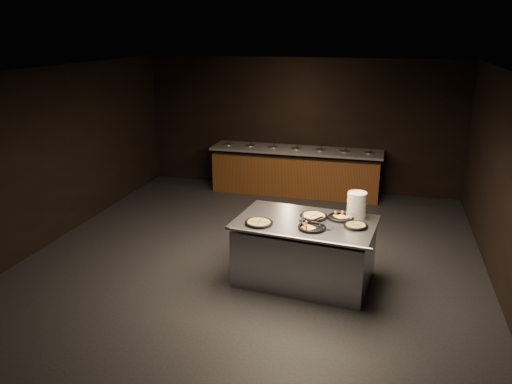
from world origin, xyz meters
TOP-DOWN VIEW (x-y plane):
  - room at (0.00, 0.00)m, footprint 7.02×8.02m
  - salad_bar at (0.00, 3.56)m, footprint 3.70×0.83m
  - serving_counter at (0.88, -0.39)m, footprint 2.03×1.42m
  - plate_stack at (1.55, -0.04)m, footprint 0.27×0.27m
  - pan_veggie_whole at (0.28, -0.67)m, footprint 0.39×0.39m
  - pan_cheese_whole at (0.97, -0.22)m, footprint 0.39×0.39m
  - pan_cheese_slices_a at (1.34, -0.17)m, footprint 0.38×0.38m
  - pan_cheese_slices_b at (1.01, -0.65)m, footprint 0.38×0.38m
  - pan_veggie_slices at (1.57, -0.43)m, footprint 0.33×0.33m
  - server_left at (0.85, -0.48)m, footprint 0.12×0.34m
  - server_right at (1.09, -0.58)m, footprint 0.34×0.14m

SIDE VIEW (x-z plane):
  - serving_counter at x=0.88m, z-range -0.02..0.90m
  - salad_bar at x=0.00m, z-range -0.15..1.03m
  - pan_cheese_slices_b at x=1.01m, z-range 0.92..0.96m
  - pan_cheese_slices_a at x=1.34m, z-range 0.92..0.96m
  - pan_veggie_slices at x=1.57m, z-range 0.92..0.96m
  - pan_veggie_whole at x=0.28m, z-range 0.92..0.96m
  - pan_cheese_whole at x=0.97m, z-range 0.92..0.96m
  - server_left at x=0.85m, z-range 0.91..1.08m
  - server_right at x=1.09m, z-range 0.92..1.08m
  - plate_stack at x=1.55m, z-range 0.92..1.28m
  - room at x=0.00m, z-range -0.01..2.91m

